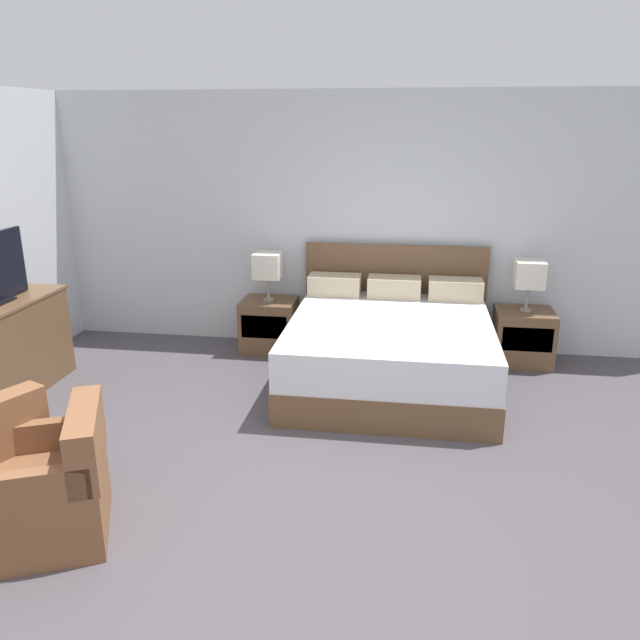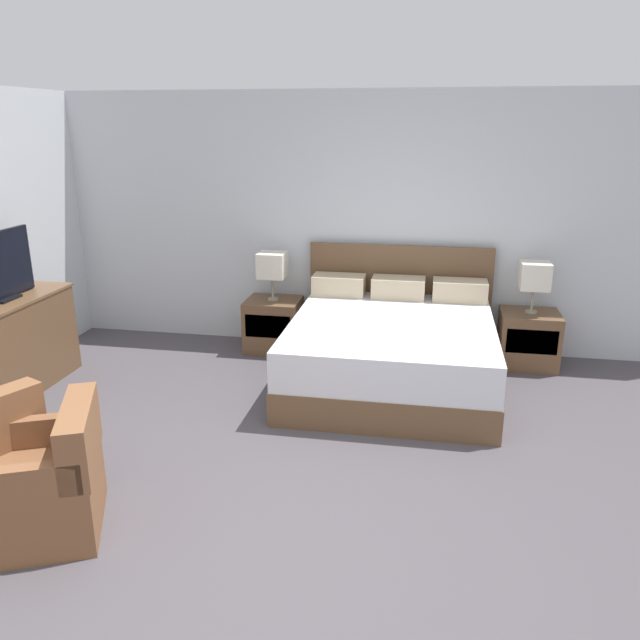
{
  "view_description": "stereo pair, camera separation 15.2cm",
  "coord_description": "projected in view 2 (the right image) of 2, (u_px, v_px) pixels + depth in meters",
  "views": [
    {
      "loc": [
        0.66,
        -2.84,
        2.27
      ],
      "look_at": [
        -0.05,
        1.9,
        0.75
      ],
      "focal_mm": 35.0,
      "sensor_mm": 36.0,
      "label": 1
    },
    {
      "loc": [
        0.81,
        -2.81,
        2.27
      ],
      "look_at": [
        -0.05,
        1.9,
        0.75
      ],
      "focal_mm": 35.0,
      "sensor_mm": 36.0,
      "label": 2
    }
  ],
  "objects": [
    {
      "name": "armchair_companion",
      "position": [
        43.0,
        486.0,
        3.56
      ],
      "size": [
        0.91,
        0.9,
        0.76
      ],
      "color": "brown",
      "rests_on": "ground"
    },
    {
      "name": "dresser",
      "position": [
        9.0,
        346.0,
        5.39
      ],
      "size": [
        0.51,
        1.35,
        0.83
      ],
      "color": "brown",
      "rests_on": "ground"
    },
    {
      "name": "ground_plane",
      "position": [
        267.0,
        551.0,
        3.46
      ],
      "size": [
        10.38,
        10.38,
        0.0
      ],
      "primitive_type": "plane",
      "color": "#4C474C"
    },
    {
      "name": "nightstand_left",
      "position": [
        274.0,
        325.0,
        6.47
      ],
      "size": [
        0.55,
        0.48,
        0.54
      ],
      "color": "brown",
      "rests_on": "ground"
    },
    {
      "name": "bed",
      "position": [
        392.0,
        349.0,
        5.59
      ],
      "size": [
        1.84,
        1.99,
        1.1
      ],
      "color": "brown",
      "rests_on": "ground"
    },
    {
      "name": "nightstand_right",
      "position": [
        528.0,
        339.0,
        6.04
      ],
      "size": [
        0.55,
        0.48,
        0.54
      ],
      "color": "brown",
      "rests_on": "ground"
    },
    {
      "name": "table_lamp_left",
      "position": [
        272.0,
        266.0,
        6.28
      ],
      "size": [
        0.27,
        0.27,
        0.49
      ],
      "color": "gray",
      "rests_on": "nightstand_left"
    },
    {
      "name": "wall_back",
      "position": [
        353.0,
        223.0,
        6.34
      ],
      "size": [
        7.24,
        0.06,
        2.58
      ],
      "primitive_type": "cube",
      "color": "silver",
      "rests_on": "ground"
    },
    {
      "name": "table_lamp_right",
      "position": [
        535.0,
        276.0,
        5.85
      ],
      "size": [
        0.27,
        0.27,
        0.49
      ],
      "color": "gray",
      "rests_on": "nightstand_right"
    }
  ]
}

